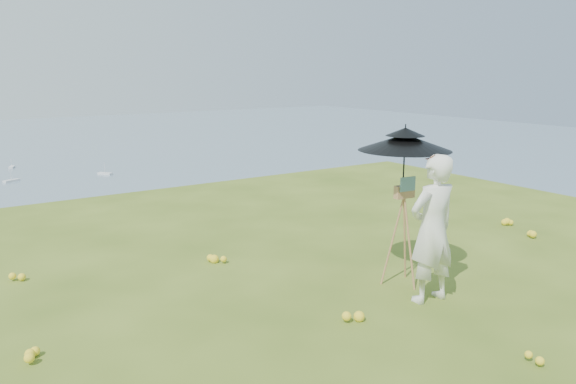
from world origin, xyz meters
TOP-DOWN VIEW (x-y plane):
  - ground at (0.00, 0.00)m, footprint 14.00×14.00m
  - slope_trees at (0.00, 35.00)m, footprint 110.00×50.00m
  - wildflowers at (0.00, 0.25)m, footprint 10.00×10.50m
  - painter at (-0.22, -1.33)m, footprint 0.70×0.48m
  - field_easel at (-0.11, -0.73)m, footprint 0.61×0.61m
  - sun_umbrella at (-0.11, -0.70)m, footprint 1.27×1.27m
  - painter_cap at (-0.22, -1.33)m, footprint 0.19×0.23m

SIDE VIEW (x-z plane):
  - slope_trees at x=0.00m, z-range -18.00..-12.00m
  - ground at x=0.00m, z-range 0.00..0.00m
  - wildflowers at x=0.00m, z-range 0.00..0.12m
  - field_easel at x=-0.11m, z-range 0.00..1.49m
  - painter at x=-0.22m, z-range 0.00..1.86m
  - sun_umbrella at x=-0.11m, z-range 1.22..2.16m
  - painter_cap at x=-0.22m, z-range 1.76..1.86m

